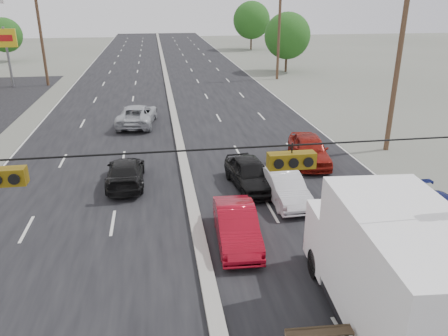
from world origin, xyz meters
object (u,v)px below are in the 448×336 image
Objects in this scene: queue_car_a at (250,174)px; queue_car_e at (309,150)px; box_truck at (390,271)px; red_sedan at (237,226)px; tree_right_mid at (287,36)px; queue_car_b at (285,188)px; pole_sign_far at (6,43)px; utility_pole_right_b at (398,65)px; tree_left_far at (5,35)px; oncoming_far at (137,115)px; utility_pole_left_c at (41,35)px; queue_car_d at (444,217)px; oncoming_near at (126,172)px; utility_pole_right_c at (279,32)px; tree_right_far at (252,20)px.

queue_car_e is (4.00, 2.87, 0.05)m from queue_car_a.
box_truck is 6.30m from red_sedan.
red_sedan is 0.98× the size of queue_car_a.
tree_right_mid is 1.75× the size of queue_car_b.
queue_car_b is at bearing -56.90° from pole_sign_far.
utility_pole_right_b reaches higher than queue_car_e.
tree_left_far reaches higher than box_truck.
pole_sign_far is 21.87m from oncoming_far.
box_truck is at bearing -66.69° from utility_pole_left_c.
utility_pole_left_c is 2.45× the size of queue_car_b.
tree_right_mid reaches higher than queue_car_e.
queue_car_e is at bearing 57.28° from red_sedan.
utility_pole_left_c is at bearing -64.59° from tree_left_far.
oncoming_near is (-12.63, 6.86, -0.03)m from queue_car_d.
utility_pole_right_c is 2.15× the size of queue_car_d.
queue_car_d is 1.05× the size of oncoming_near.
box_truck reaches higher than red_sedan.
queue_car_d is at bearing 47.79° from box_truck.
queue_car_a is (-1.56, 10.27, -1.25)m from box_truck.
utility_pole_left_c is 37.27m from red_sedan.
oncoming_far is (-17.74, -22.00, -3.60)m from tree_right_mid.
pole_sign_far is 0.98× the size of tree_left_far.
oncoming_near is 10.98m from oncoming_far.
queue_car_b is at bearing -106.62° from tree_right_mid.
utility_pole_left_c is 29.87m from oncoming_near.
utility_pole_left_c is 1.00× the size of utility_pole_right_b.
tree_right_mid reaches higher than oncoming_near.
tree_right_far is (3.50, 30.00, -0.15)m from utility_pole_right_c.
utility_pole_left_c reaches higher than queue_car_e.
tree_right_far is at bearing -104.72° from oncoming_far.
utility_pole_right_c is at bearing 65.68° from queue_car_a.
oncoming_far reaches higher than queue_car_d.
utility_pole_right_b is at bearing -41.26° from pole_sign_far.
utility_pole_right_c reaches higher than box_truck.
queue_car_e is (-5.50, -1.46, -4.32)m from utility_pole_right_b.
tree_right_far is at bearing 76.89° from queue_car_b.
tree_right_mid is 0.91× the size of box_truck.
tree_right_mid is 32.66m from queue_car_e.
tree_right_far is at bearing 83.35° from utility_pole_right_c.
oncoming_near is (18.97, -47.97, -3.07)m from tree_left_far.
utility_pole_right_b reaches higher than red_sedan.
tree_left_far is 51.68m from oncoming_near.
tree_left_far is 1.15× the size of oncoming_far.
box_truck is at bearing -87.74° from queue_car_a.
tree_right_mid is 1.34× the size of oncoming_far.
tree_left_far is (-6.00, 20.00, -0.69)m from pole_sign_far.
utility_pole_right_b is at bearing -93.64° from tree_right_far.
queue_car_d is (-6.40, -64.83, -4.28)m from tree_right_far.
queue_car_e is (-9.00, -56.46, -4.17)m from tree_right_far.
box_truck is at bearing -118.56° from utility_pole_right_b.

